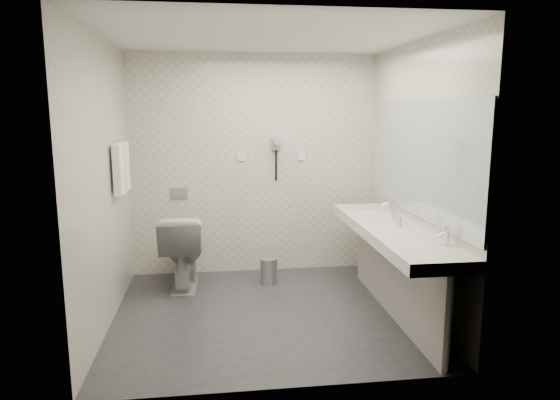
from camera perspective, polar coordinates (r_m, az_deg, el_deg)
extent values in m
plane|color=#2A2A2F|center=(4.84, -1.57, -12.68)|extent=(2.80, 2.80, 0.00)
plane|color=silver|center=(4.50, -1.73, 18.08)|extent=(2.80, 2.80, 0.00)
plane|color=beige|center=(5.79, -2.96, 3.93)|extent=(2.80, 0.00, 2.80)
plane|color=beige|center=(3.23, 0.71, -1.12)|extent=(2.80, 0.00, 2.80)
plane|color=beige|center=(4.58, -19.35, 1.68)|extent=(0.00, 2.60, 2.60)
plane|color=beige|center=(4.85, 15.06, 2.36)|extent=(0.00, 2.60, 2.60)
cube|color=silver|center=(4.65, 12.60, -3.52)|extent=(0.55, 2.20, 0.10)
cube|color=gray|center=(4.77, 12.69, -8.47)|extent=(0.03, 2.15, 0.75)
cylinder|color=silver|center=(3.89, 18.48, -13.16)|extent=(0.06, 0.06, 0.75)
cylinder|color=silver|center=(5.73, 9.40, -5.19)|extent=(0.06, 0.06, 0.75)
cube|color=#B2BCC6|center=(4.64, 15.95, 4.46)|extent=(0.02, 2.20, 1.05)
ellipsoid|color=silver|center=(4.06, 15.76, -5.18)|extent=(0.40, 0.31, 0.05)
ellipsoid|color=silver|center=(5.24, 10.20, -1.49)|extent=(0.40, 0.31, 0.05)
cylinder|color=silver|center=(4.11, 18.32, -3.80)|extent=(0.04, 0.04, 0.15)
cylinder|color=silver|center=(5.29, 12.25, -0.46)|extent=(0.04, 0.04, 0.15)
imported|color=silver|center=(4.64, 13.28, -2.33)|extent=(0.06, 0.06, 0.10)
imported|color=silver|center=(4.66, 13.32, -2.08)|extent=(0.05, 0.05, 0.13)
cylinder|color=silver|center=(4.96, 12.90, -1.41)|extent=(0.07, 0.07, 0.11)
imported|color=silver|center=(5.49, -10.93, -5.61)|extent=(0.48, 0.81, 0.80)
cube|color=#B2B5BA|center=(5.81, -11.31, 0.78)|extent=(0.18, 0.02, 0.12)
cylinder|color=#B2B5BA|center=(5.58, -1.28, -8.08)|extent=(0.24, 0.24, 0.27)
cylinder|color=#B2B5BA|center=(5.53, -1.28, -6.70)|extent=(0.19, 0.19, 0.02)
cylinder|color=silver|center=(5.08, -17.75, 5.97)|extent=(0.02, 0.62, 0.02)
cube|color=white|center=(4.96, -17.78, 3.32)|extent=(0.07, 0.24, 0.48)
cube|color=white|center=(5.23, -17.24, 3.69)|extent=(0.07, 0.24, 0.48)
cube|color=#959399|center=(5.76, -0.47, 6.41)|extent=(0.10, 0.04, 0.14)
cylinder|color=#959399|center=(5.69, -0.38, 6.67)|extent=(0.08, 0.14, 0.08)
cylinder|color=black|center=(5.77, -0.44, 3.92)|extent=(0.02, 0.02, 0.35)
cube|color=silver|center=(5.76, -4.45, 4.88)|extent=(0.09, 0.02, 0.09)
cube|color=silver|center=(5.84, 2.45, 4.97)|extent=(0.09, 0.02, 0.09)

